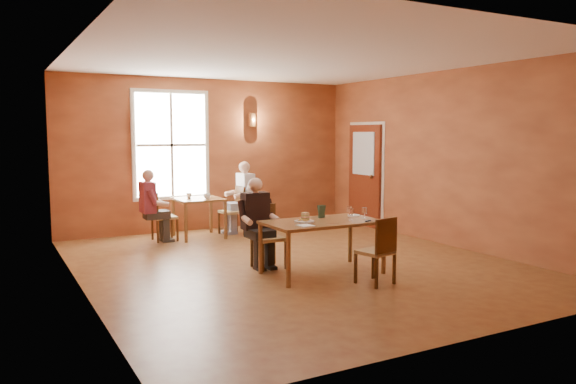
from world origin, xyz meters
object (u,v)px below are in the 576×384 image
main_table (322,247)px  diner_main (269,225)px  chair_diner_main (268,237)px  chair_diner_white (231,211)px  diner_maroon (163,206)px  second_table (199,218)px  chair_diner_maroon (164,216)px  chair_empty (375,250)px  diner_white (233,200)px

main_table → diner_main: size_ratio=1.26×
chair_diner_main → chair_diner_white: (0.58, 2.74, 0.00)m
diner_maroon → chair_diner_white: bearing=90.0°
second_table → chair_diner_maroon: 0.65m
chair_diner_main → chair_diner_white: size_ratio=0.99×
main_table → chair_empty: 0.83m
chair_diner_main → diner_white: size_ratio=0.68×
main_table → chair_diner_white: bearing=88.7°
second_table → diner_white: bearing=0.0°
chair_diner_main → chair_empty: size_ratio=1.04×
chair_diner_maroon → diner_main: bearing=14.6°
diner_main → chair_diner_maroon: bearing=-75.4°
chair_diner_main → chair_empty: 1.64m
diner_main → diner_maroon: size_ratio=0.99×
diner_main → second_table: 2.79m
main_table → chair_diner_maroon: size_ratio=1.76×
chair_empty → diner_main: bearing=108.1°
main_table → second_table: (-0.57, 3.39, -0.00)m
main_table → diner_white: (0.11, 3.39, 0.30)m
chair_diner_main → chair_diner_white: bearing=-101.9°
chair_empty → diner_maroon: (-1.58, 4.16, 0.19)m
main_table → diner_maroon: 3.63m
chair_diner_maroon → diner_maroon: bearing=-90.0°
main_table → chair_diner_white: (0.08, 3.39, 0.09)m
main_table → chair_diner_maroon: 3.61m
diner_white → chair_diner_white: bearing=90.0°
diner_main → chair_diner_white: bearing=-101.7°
diner_main → chair_empty: (0.82, -1.38, -0.19)m
chair_diner_white → diner_maroon: (-1.33, 0.00, 0.17)m
chair_empty → diner_white: 4.17m
second_table → diner_white: size_ratio=0.62×
chair_diner_maroon → chair_diner_white: bearing=90.0°
main_table → chair_diner_main: 0.82m
diner_white → chair_diner_maroon: bearing=90.0°
chair_diner_maroon → diner_maroon: size_ratio=0.71×
diner_main → chair_empty: size_ratio=1.43×
diner_main → diner_maroon: diner_maroon is taller
main_table → chair_empty: bearing=-67.1°
main_table → diner_white: 3.41m
second_table → diner_maroon: bearing=180.0°
diner_white → chair_empty: bearing=-177.0°
diner_maroon → main_table: bearing=20.3°
chair_diner_white → chair_diner_maroon: size_ratio=1.03×
chair_diner_main → diner_white: (0.61, 2.74, 0.22)m
diner_white → diner_maroon: diner_white is taller
chair_diner_white → diner_maroon: 1.34m
chair_empty → main_table: bearing=100.3°
diner_main → chair_empty: diner_main is taller
diner_main → diner_maroon: 2.87m
chair_diner_white → diner_white: bearing=-90.0°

